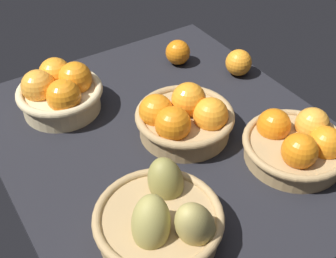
{
  "coord_description": "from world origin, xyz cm",
  "views": [
    {
      "loc": [
        63.24,
        -40.73,
        69.39
      ],
      "look_at": [
        1.54,
        -1.27,
        7.0
      ],
      "focal_mm": 47.25,
      "sensor_mm": 36.0,
      "label": 1
    }
  ],
  "objects_px": {
    "basket_near_left": "(60,91)",
    "basket_near_right_pears": "(162,220)",
    "loose_orange_back_gap": "(178,52)",
    "loose_orange_front_gap": "(239,63)",
    "basket_center": "(184,118)",
    "basket_far_right": "(297,144)"
  },
  "relations": [
    {
      "from": "basket_near_left",
      "to": "basket_near_right_pears",
      "type": "bearing_deg",
      "value": 0.97
    },
    {
      "from": "loose_orange_back_gap",
      "to": "loose_orange_front_gap",
      "type": "bearing_deg",
      "value": 38.71
    },
    {
      "from": "basket_center",
      "to": "loose_orange_back_gap",
      "type": "height_order",
      "value": "basket_center"
    },
    {
      "from": "loose_orange_front_gap",
      "to": "basket_far_right",
      "type": "bearing_deg",
      "value": -18.3
    },
    {
      "from": "basket_far_right",
      "to": "basket_near_right_pears",
      "type": "relative_size",
      "value": 0.96
    },
    {
      "from": "basket_near_right_pears",
      "to": "loose_orange_back_gap",
      "type": "bearing_deg",
      "value": 143.75
    },
    {
      "from": "loose_orange_front_gap",
      "to": "basket_center",
      "type": "bearing_deg",
      "value": -64.26
    },
    {
      "from": "basket_near_right_pears",
      "to": "basket_near_left",
      "type": "bearing_deg",
      "value": -179.03
    },
    {
      "from": "basket_far_right",
      "to": "loose_orange_front_gap",
      "type": "xyz_separation_m",
      "value": [
        -0.32,
        0.11,
        -0.0
      ]
    },
    {
      "from": "basket_near_left",
      "to": "loose_orange_front_gap",
      "type": "xyz_separation_m",
      "value": [
        0.11,
        0.46,
        -0.02
      ]
    },
    {
      "from": "basket_near_right_pears",
      "to": "loose_orange_front_gap",
      "type": "bearing_deg",
      "value": 126.79
    },
    {
      "from": "basket_near_right_pears",
      "to": "loose_orange_back_gap",
      "type": "relative_size",
      "value": 3.36
    },
    {
      "from": "basket_near_left",
      "to": "loose_orange_front_gap",
      "type": "distance_m",
      "value": 0.47
    },
    {
      "from": "basket_far_right",
      "to": "basket_near_left",
      "type": "distance_m",
      "value": 0.56
    },
    {
      "from": "basket_near_right_pears",
      "to": "loose_orange_front_gap",
      "type": "height_order",
      "value": "basket_near_right_pears"
    },
    {
      "from": "basket_near_left",
      "to": "basket_near_right_pears",
      "type": "xyz_separation_m",
      "value": [
        0.45,
        0.01,
        -0.01
      ]
    },
    {
      "from": "basket_center",
      "to": "basket_far_right",
      "type": "bearing_deg",
      "value": 39.45
    },
    {
      "from": "basket_far_right",
      "to": "basket_near_left",
      "type": "relative_size",
      "value": 1.08
    },
    {
      "from": "basket_center",
      "to": "loose_orange_back_gap",
      "type": "bearing_deg",
      "value": 148.83
    },
    {
      "from": "basket_center",
      "to": "basket_far_right",
      "type": "xyz_separation_m",
      "value": [
        0.19,
        0.16,
        -0.01
      ]
    },
    {
      "from": "basket_near_left",
      "to": "basket_center",
      "type": "bearing_deg",
      "value": 39.32
    },
    {
      "from": "basket_far_right",
      "to": "basket_near_right_pears",
      "type": "height_order",
      "value": "basket_near_right_pears"
    }
  ]
}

